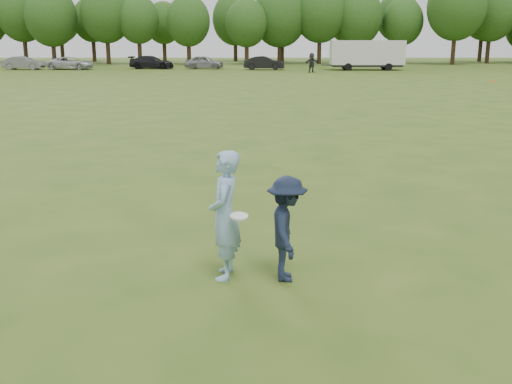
% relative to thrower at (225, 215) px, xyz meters
% --- Properties ---
extents(ground, '(200.00, 200.00, 0.00)m').
position_rel_thrower_xyz_m(ground, '(0.55, 0.21, -0.99)').
color(ground, '#355217').
rests_on(ground, ground).
extents(thrower, '(0.50, 0.73, 1.97)m').
position_rel_thrower_xyz_m(thrower, '(0.00, 0.00, 0.00)').
color(thrower, '#8BB3D7').
rests_on(thrower, ground).
extents(defender, '(0.61, 1.04, 1.61)m').
position_rel_thrower_xyz_m(defender, '(0.93, -0.09, -0.18)').
color(defender, '#172034').
rests_on(defender, ground).
extents(player_far_d, '(1.88, 1.47, 1.99)m').
position_rel_thrower_xyz_m(player_far_d, '(6.00, 54.45, 0.01)').
color(player_far_d, '#282828').
rests_on(player_far_d, ground).
extents(car_b, '(4.49, 1.70, 1.46)m').
position_rel_thrower_xyz_m(car_b, '(-25.85, 59.77, -0.25)').
color(car_b, slate).
rests_on(car_b, ground).
extents(car_c, '(5.26, 2.80, 1.41)m').
position_rel_thrower_xyz_m(car_c, '(-20.66, 60.08, -0.28)').
color(car_c, silver).
rests_on(car_c, ground).
extents(car_d, '(5.22, 2.51, 1.47)m').
position_rel_thrower_xyz_m(car_d, '(-11.80, 61.62, -0.25)').
color(car_d, black).
rests_on(car_d, ground).
extents(car_e, '(4.57, 2.17, 1.51)m').
position_rel_thrower_xyz_m(car_e, '(-5.72, 61.49, -0.23)').
color(car_e, gray).
rests_on(car_e, ground).
extents(car_f, '(4.62, 1.87, 1.49)m').
position_rel_thrower_xyz_m(car_f, '(1.15, 59.61, -0.24)').
color(car_f, black).
rests_on(car_f, ground).
extents(field_cone, '(0.28, 0.28, 0.30)m').
position_rel_thrower_xyz_m(field_cone, '(19.64, 41.06, -0.84)').
color(field_cone, '#FF620D').
rests_on(field_cone, ground).
extents(disc_in_play, '(0.32, 0.32, 0.08)m').
position_rel_thrower_xyz_m(disc_in_play, '(0.22, -0.27, 0.07)').
color(disc_in_play, white).
rests_on(disc_in_play, ground).
extents(cargo_trailer, '(9.00, 2.75, 3.20)m').
position_rel_thrower_xyz_m(cargo_trailer, '(12.48, 59.10, 0.79)').
color(cargo_trailer, silver).
rests_on(cargo_trailer, ground).
extents(treeline, '(130.35, 18.39, 11.74)m').
position_rel_thrower_xyz_m(treeline, '(3.36, 77.11, 5.28)').
color(treeline, '#332114').
rests_on(treeline, ground).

